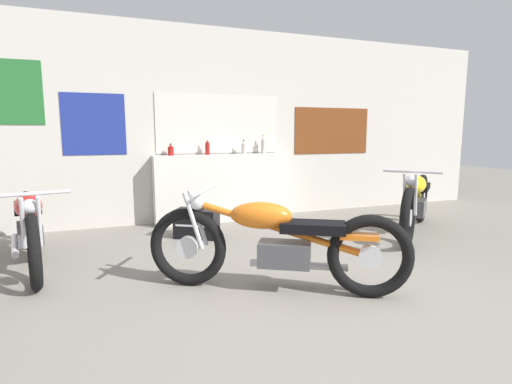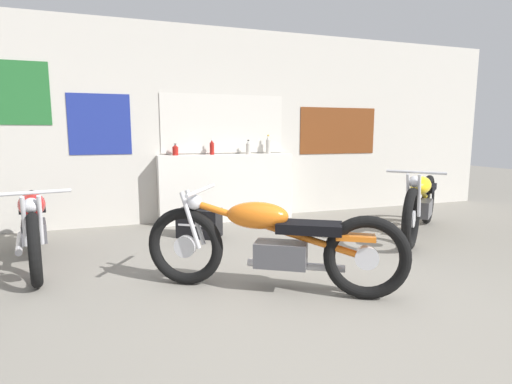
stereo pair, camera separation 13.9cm
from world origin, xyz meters
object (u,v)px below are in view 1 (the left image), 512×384
object	(u,v)px
bottle_leftmost	(171,150)
bottle_left_center	(207,148)
motorcycle_red	(29,225)
bottle_center	(244,148)
motorcycle_yellow	(416,201)
hard_case_black	(197,223)
motorcycle_orange	(276,243)
bottle_right_center	(263,145)

from	to	relation	value
bottle_leftmost	bottle_left_center	distance (m)	0.52
motorcycle_red	bottle_center	bearing A→B (deg)	25.24
motorcycle_red	bottle_left_center	bearing A→B (deg)	31.08
bottle_center	motorcycle_red	xyz separation A→B (m)	(-2.67, -1.26, -0.68)
motorcycle_yellow	hard_case_black	size ratio (longest dim) A/B	2.91
bottle_leftmost	hard_case_black	xyz separation A→B (m)	(0.16, -0.84, -0.88)
motorcycle_yellow	motorcycle_orange	bearing A→B (deg)	-155.89
bottle_center	motorcycle_orange	bearing A→B (deg)	-104.02
bottle_leftmost	bottle_center	world-z (taller)	bottle_center
bottle_left_center	bottle_right_center	distance (m)	0.88
bottle_leftmost	bottle_left_center	bearing A→B (deg)	-0.54
bottle_center	hard_case_black	world-z (taller)	bottle_center
bottle_leftmost	motorcycle_orange	distance (m)	2.86
bottle_right_center	motorcycle_orange	distance (m)	3.03
bottle_left_center	motorcycle_orange	distance (m)	2.84
motorcycle_yellow	bottle_left_center	bearing A→B (deg)	144.51
bottle_center	motorcycle_yellow	bearing A→B (deg)	-42.62
bottle_right_center	motorcycle_yellow	size ratio (longest dim) A/B	0.17
bottle_left_center	motorcycle_red	distance (m)	2.57
bottle_leftmost	hard_case_black	world-z (taller)	bottle_leftmost
bottle_center	bottle_right_center	size ratio (longest dim) A/B	0.74
bottle_left_center	bottle_center	distance (m)	0.55
bottle_right_center	motorcycle_red	xyz separation A→B (m)	(-3.00, -1.29, -0.71)
motorcycle_yellow	motorcycle_red	distance (m)	4.46
motorcycle_yellow	hard_case_black	xyz separation A→B (m)	(-2.68, 0.82, -0.24)
bottle_center	motorcycle_orange	distance (m)	2.89
bottle_left_center	motorcycle_red	xyz separation A→B (m)	(-2.12, -1.28, -0.68)
bottle_center	motorcycle_orange	size ratio (longest dim) A/B	0.11
bottle_center	hard_case_black	bearing A→B (deg)	-138.11
bottle_right_center	motorcycle_orange	bearing A→B (deg)	-110.09
motorcycle_yellow	bottle_right_center	bearing A→B (deg)	130.90
bottle_right_center	hard_case_black	distance (m)	1.77
bottle_left_center	bottle_right_center	xyz separation A→B (m)	(0.88, 0.01, 0.02)
bottle_center	motorcycle_orange	world-z (taller)	bottle_center
bottle_leftmost	motorcycle_yellow	world-z (taller)	bottle_leftmost
motorcycle_orange	bottle_center	bearing A→B (deg)	75.98
motorcycle_yellow	motorcycle_orange	world-z (taller)	motorcycle_yellow
bottle_leftmost	motorcycle_red	size ratio (longest dim) A/B	0.08
bottle_left_center	bottle_center	world-z (taller)	bottle_left_center
bottle_left_center	bottle_leftmost	bearing A→B (deg)	179.46
bottle_leftmost	motorcycle_orange	size ratio (longest dim) A/B	0.09
bottle_right_center	hard_case_black	bearing A→B (deg)	-145.53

